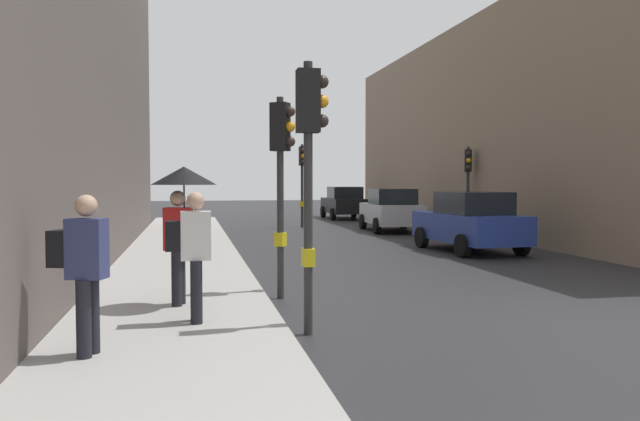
{
  "coord_description": "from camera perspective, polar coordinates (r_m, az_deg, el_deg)",
  "views": [
    {
      "loc": [
        -5.86,
        -8.46,
        2.08
      ],
      "look_at": [
        -2.24,
        9.41,
        1.23
      ],
      "focal_mm": 35.93,
      "sensor_mm": 36.0,
      "label": 1
    }
  ],
  "objects": [
    {
      "name": "traffic_light_mid_street",
      "position": [
        24.56,
        13.04,
        3.13
      ],
      "size": [
        0.32,
        0.45,
        3.36
      ],
      "color": "#2D2D2D",
      "rests_on": "ground"
    },
    {
      "name": "traffic_light_far_median",
      "position": [
        28.52,
        -1.6,
        3.61
      ],
      "size": [
        0.25,
        0.44,
        3.7
      ],
      "color": "#2D2D2D",
      "rests_on": "ground"
    },
    {
      "name": "ground_plane",
      "position": [
        10.5,
        23.09,
        -8.98
      ],
      "size": [
        120.0,
        120.0,
        0.0
      ],
      "primitive_type": "plane",
      "color": "#28282B"
    },
    {
      "name": "sidewalk_kerb",
      "position": [
        14.6,
        -12.44,
        -5.28
      ],
      "size": [
        3.02,
        40.0,
        0.16
      ],
      "primitive_type": "cube",
      "color": "#A8A5A0",
      "rests_on": "ground"
    },
    {
      "name": "building_facade_right",
      "position": [
        29.42,
        22.81,
        6.49
      ],
      "size": [
        12.0,
        27.04,
        8.31
      ],
      "primitive_type": "cube",
      "color": "gray",
      "rests_on": "ground"
    },
    {
      "name": "pedestrian_with_grey_backpack",
      "position": [
        7.48,
        -20.34,
        -4.55
      ],
      "size": [
        0.65,
        0.44,
        1.77
      ],
      "color": "black",
      "rests_on": "sidewalk_kerb"
    },
    {
      "name": "pedestrian_with_umbrella",
      "position": [
        10.05,
        -12.18,
        1.23
      ],
      "size": [
        1.0,
        1.0,
        2.14
      ],
      "color": "black",
      "rests_on": "sidewalk_kerb"
    },
    {
      "name": "traffic_light_near_left",
      "position": [
        8.58,
        -0.91,
        5.64
      ],
      "size": [
        0.43,
        0.24,
        3.66
      ],
      "color": "#2D2D2D",
      "rests_on": "ground"
    },
    {
      "name": "car_blue_van",
      "position": [
        19.3,
        13.2,
        -0.99
      ],
      "size": [
        2.23,
        4.31,
        1.76
      ],
      "color": "navy",
      "rests_on": "ground"
    },
    {
      "name": "car_dark_suv",
      "position": [
        35.29,
        2.15,
        0.7
      ],
      "size": [
        2.06,
        4.22,
        1.76
      ],
      "color": "black",
      "rests_on": "ground"
    },
    {
      "name": "car_silver_hatchback",
      "position": [
        26.58,
        6.36,
        0.04
      ],
      "size": [
        2.22,
        4.3,
        1.76
      ],
      "color": "#BCBCC1",
      "rests_on": "ground"
    },
    {
      "name": "traffic_light_near_right",
      "position": [
        11.24,
        -3.45,
        4.51
      ],
      "size": [
        0.44,
        0.37,
        3.54
      ],
      "color": "#2D2D2D",
      "rests_on": "ground"
    },
    {
      "name": "pedestrian_with_black_backpack",
      "position": [
        8.82,
        -11.28,
        -3.36
      ],
      "size": [
        0.6,
        0.36,
        1.77
      ],
      "color": "black",
      "rests_on": "sidewalk_kerb"
    }
  ]
}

